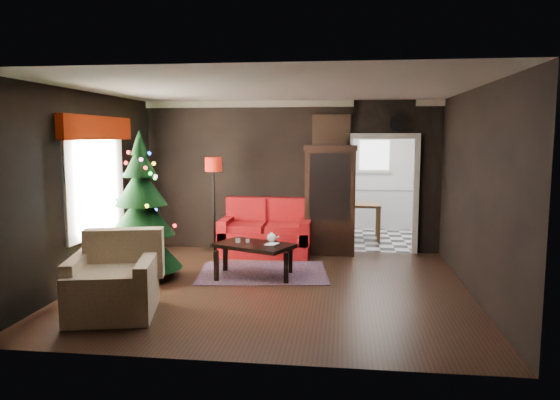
# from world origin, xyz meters

# --- Properties ---
(floor) EXTENTS (5.50, 5.50, 0.00)m
(floor) POSITION_xyz_m (0.00, 0.00, 0.00)
(floor) COLOR black
(floor) RESTS_ON ground
(ceiling) EXTENTS (5.50, 5.50, 0.00)m
(ceiling) POSITION_xyz_m (0.00, 0.00, 2.80)
(ceiling) COLOR white
(ceiling) RESTS_ON ground
(wall_back) EXTENTS (5.50, 0.00, 5.50)m
(wall_back) POSITION_xyz_m (0.00, 2.50, 1.40)
(wall_back) COLOR black
(wall_back) RESTS_ON ground
(wall_front) EXTENTS (5.50, 0.00, 5.50)m
(wall_front) POSITION_xyz_m (0.00, -2.50, 1.40)
(wall_front) COLOR black
(wall_front) RESTS_ON ground
(wall_left) EXTENTS (0.00, 5.50, 5.50)m
(wall_left) POSITION_xyz_m (-2.75, 0.00, 1.40)
(wall_left) COLOR black
(wall_left) RESTS_ON ground
(wall_right) EXTENTS (0.00, 5.50, 5.50)m
(wall_right) POSITION_xyz_m (2.75, 0.00, 1.40)
(wall_right) COLOR black
(wall_right) RESTS_ON ground
(doorway) EXTENTS (1.10, 0.10, 2.10)m
(doorway) POSITION_xyz_m (1.70, 2.50, 1.05)
(doorway) COLOR white
(doorway) RESTS_ON ground
(left_window) EXTENTS (0.05, 1.60, 1.40)m
(left_window) POSITION_xyz_m (-2.71, 0.20, 1.45)
(left_window) COLOR white
(left_window) RESTS_ON wall_left
(valance) EXTENTS (0.12, 2.10, 0.35)m
(valance) POSITION_xyz_m (-2.63, 0.20, 2.27)
(valance) COLOR maroon
(valance) RESTS_ON wall_left
(kitchen_floor) EXTENTS (3.00, 3.00, 0.00)m
(kitchen_floor) POSITION_xyz_m (1.70, 4.00, 0.00)
(kitchen_floor) COLOR silver
(kitchen_floor) RESTS_ON ground
(kitchen_window) EXTENTS (0.70, 0.06, 0.70)m
(kitchen_window) POSITION_xyz_m (1.70, 5.45, 1.70)
(kitchen_window) COLOR white
(kitchen_window) RESTS_ON ground
(rug) EXTENTS (2.17, 1.70, 0.01)m
(rug) POSITION_xyz_m (-0.25, 0.77, 0.01)
(rug) COLOR #503944
(rug) RESTS_ON ground
(loveseat) EXTENTS (1.70, 0.90, 1.00)m
(loveseat) POSITION_xyz_m (-0.40, 2.05, 0.50)
(loveseat) COLOR maroon
(loveseat) RESTS_ON ground
(curio_cabinet) EXTENTS (0.90, 0.45, 1.90)m
(curio_cabinet) POSITION_xyz_m (0.75, 2.27, 0.95)
(curio_cabinet) COLOR black
(curio_cabinet) RESTS_ON ground
(floor_lamp) EXTENTS (0.42, 0.42, 1.90)m
(floor_lamp) POSITION_xyz_m (-1.30, 1.82, 0.83)
(floor_lamp) COLOR black
(floor_lamp) RESTS_ON ground
(christmas_tree) EXTENTS (1.49, 1.49, 2.23)m
(christmas_tree) POSITION_xyz_m (-1.99, 0.19, 1.05)
(christmas_tree) COLOR black
(christmas_tree) RESTS_ON ground
(armchair) EXTENTS (1.24, 1.24, 1.05)m
(armchair) POSITION_xyz_m (-1.75, -1.37, 0.46)
(armchair) COLOR #B4A690
(armchair) RESTS_ON ground
(coffee_table) EXTENTS (1.32, 1.09, 0.51)m
(coffee_table) POSITION_xyz_m (-0.35, 0.51, 0.27)
(coffee_table) COLOR black
(coffee_table) RESTS_ON rug
(teapot) EXTENTS (0.21, 0.21, 0.15)m
(teapot) POSITION_xyz_m (-0.10, 0.62, 0.60)
(teapot) COLOR white
(teapot) RESTS_ON coffee_table
(cup_a) EXTENTS (0.08, 0.08, 0.06)m
(cup_a) POSITION_xyz_m (-0.61, 0.56, 0.55)
(cup_a) COLOR silver
(cup_a) RESTS_ON coffee_table
(cup_b) EXTENTS (0.06, 0.06, 0.05)m
(cup_b) POSITION_xyz_m (-0.46, 0.57, 0.55)
(cup_b) COLOR white
(cup_b) RESTS_ON coffee_table
(book) EXTENTS (0.15, 0.07, 0.22)m
(book) POSITION_xyz_m (-0.14, 0.49, 0.63)
(book) COLOR gray
(book) RESTS_ON coffee_table
(wall_clock) EXTENTS (0.32, 0.32, 0.06)m
(wall_clock) POSITION_xyz_m (1.95, 2.45, 2.38)
(wall_clock) COLOR white
(wall_clock) RESTS_ON wall_back
(painting) EXTENTS (0.62, 0.05, 0.52)m
(painting) POSITION_xyz_m (0.75, 2.46, 2.25)
(painting) COLOR #AF783F
(painting) RESTS_ON wall_back
(kitchen_counter) EXTENTS (1.80, 0.60, 0.90)m
(kitchen_counter) POSITION_xyz_m (1.70, 5.20, 0.45)
(kitchen_counter) COLOR silver
(kitchen_counter) RESTS_ON ground
(kitchen_table) EXTENTS (0.70, 0.70, 0.75)m
(kitchen_table) POSITION_xyz_m (1.40, 3.70, 0.38)
(kitchen_table) COLOR brown
(kitchen_table) RESTS_ON ground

